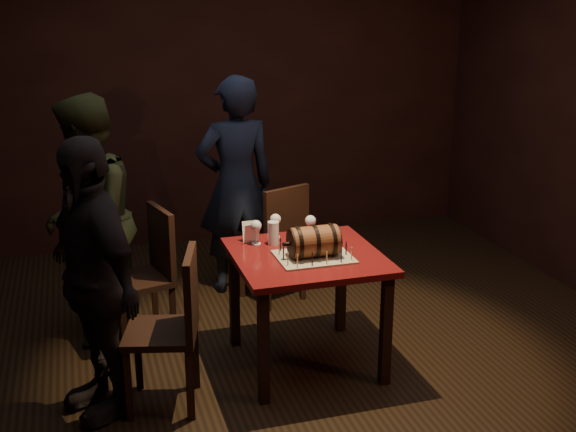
{
  "coord_description": "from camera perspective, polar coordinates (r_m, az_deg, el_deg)",
  "views": [
    {
      "loc": [
        -1.25,
        -4.09,
        2.3
      ],
      "look_at": [
        -0.01,
        0.05,
        0.95
      ],
      "focal_mm": 45.0,
      "sensor_mm": 36.0,
      "label": 1
    }
  ],
  "objects": [
    {
      "name": "birthday_candles",
      "position": [
        4.38,
        2.07,
        -2.67
      ],
      "size": [
        0.4,
        0.3,
        0.09
      ],
      "color": "#FBE796",
      "rests_on": "cake_board"
    },
    {
      "name": "room_shell",
      "position": [
        4.37,
        0.36,
        5.47
      ],
      "size": [
        5.04,
        5.04,
        2.8
      ],
      "color": "black",
      "rests_on": "ground"
    },
    {
      "name": "wine_glass_right",
      "position": [
        4.69,
        1.79,
        -0.46
      ],
      "size": [
        0.07,
        0.07,
        0.16
      ],
      "color": "silver",
      "rests_on": "pub_table"
    },
    {
      "name": "chair_left_rear",
      "position": [
        4.94,
        -10.94,
        -4.07
      ],
      "size": [
        0.49,
        0.49,
        0.93
      ],
      "color": "black",
      "rests_on": "ground"
    },
    {
      "name": "pint_of_ale",
      "position": [
        4.6,
        -1.17,
        -1.39
      ],
      "size": [
        0.07,
        0.07,
        0.15
      ],
      "color": "silver",
      "rests_on": "pub_table"
    },
    {
      "name": "pub_table",
      "position": [
        4.5,
        1.47,
        -4.32
      ],
      "size": [
        0.9,
        0.9,
        0.75
      ],
      "color": "#520D10",
      "rests_on": "ground"
    },
    {
      "name": "wine_glass_left",
      "position": [
        4.59,
        -2.54,
        -0.86
      ],
      "size": [
        0.07,
        0.07,
        0.16
      ],
      "color": "silver",
      "rests_on": "pub_table"
    },
    {
      "name": "person_back",
      "position": [
        5.62,
        -4.16,
        2.41
      ],
      "size": [
        0.66,
        0.47,
        1.71
      ],
      "primitive_type": "imported",
      "rotation": [
        0.0,
        0.0,
        3.23
      ],
      "color": "black",
      "rests_on": "ground"
    },
    {
      "name": "person_left_front",
      "position": [
        4.08,
        -15.19,
        -4.86
      ],
      "size": [
        0.71,
        1.01,
        1.6
      ],
      "primitive_type": "imported",
      "rotation": [
        0.0,
        0.0,
        -1.18
      ],
      "color": "black",
      "rests_on": "ground"
    },
    {
      "name": "wine_glass_mid",
      "position": [
        4.71,
        -0.99,
        -0.35
      ],
      "size": [
        0.07,
        0.07,
        0.16
      ],
      "color": "silver",
      "rests_on": "pub_table"
    },
    {
      "name": "barrel_cake",
      "position": [
        4.36,
        2.06,
        -2.01
      ],
      "size": [
        0.35,
        0.2,
        0.2
      ],
      "color": "brown",
      "rests_on": "cake_board"
    },
    {
      "name": "menu_card",
      "position": [
        4.64,
        -2.94,
        -1.33
      ],
      "size": [
        0.1,
        0.05,
        0.13
      ],
      "primitive_type": null,
      "color": "white",
      "rests_on": "pub_table"
    },
    {
      "name": "chair_left_front",
      "position": [
        4.16,
        -8.95,
        -8.2
      ],
      "size": [
        0.49,
        0.49,
        0.93
      ],
      "color": "black",
      "rests_on": "ground"
    },
    {
      "name": "chair_back",
      "position": [
        5.45,
        -0.76,
        -1.68
      ],
      "size": [
        0.52,
        0.52,
        0.93
      ],
      "color": "black",
      "rests_on": "ground"
    },
    {
      "name": "person_left_rear",
      "position": [
        4.99,
        -15.55,
        -0.35
      ],
      "size": [
        0.81,
        0.94,
        1.68
      ],
      "primitive_type": "imported",
      "rotation": [
        0.0,
        0.0,
        -1.81
      ],
      "color": "#363B1D",
      "rests_on": "ground"
    },
    {
      "name": "cake_board",
      "position": [
        4.39,
        2.05,
        -3.25
      ],
      "size": [
        0.45,
        0.35,
        0.01
      ],
      "primitive_type": "cube",
      "color": "#A79D86",
      "rests_on": "pub_table"
    }
  ]
}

